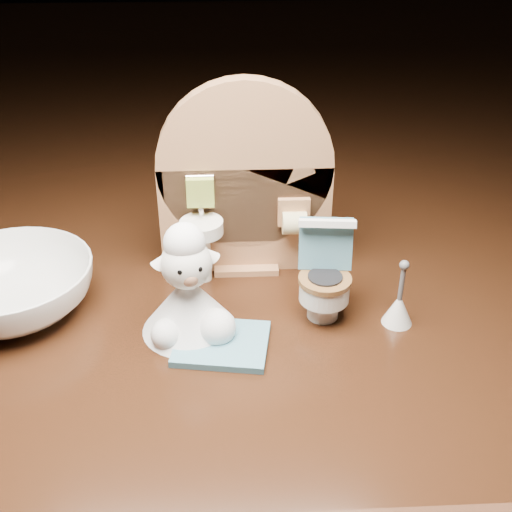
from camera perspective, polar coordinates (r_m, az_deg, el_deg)
The scene contains 6 objects.
backdrop_panel at distance 0.48m, azimuth -1.06°, elevation 5.81°, with size 0.13×0.05×0.15m.
toy_toilet at distance 0.45m, azimuth 6.07°, elevation -2.06°, with size 0.04×0.05×0.07m.
bath_mat at distance 0.43m, azimuth -3.07°, elevation -7.77°, with size 0.06×0.05×0.00m, color teal.
toilet_brush at distance 0.45m, azimuth 12.55°, elevation -4.44°, with size 0.02×0.02×0.05m.
plush_lamb at distance 0.43m, azimuth -5.99°, elevation -3.54°, with size 0.07×0.07×0.08m.
ceramic_bowl at distance 0.48m, azimuth -20.93°, elevation -2.74°, with size 0.12×0.12×0.04m, color white.
Camera 1 is at (-0.01, -0.37, 0.27)m, focal length 45.00 mm.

